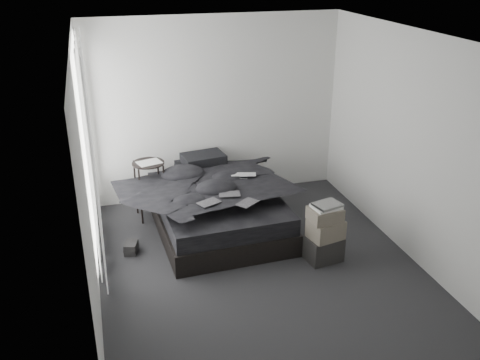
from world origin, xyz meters
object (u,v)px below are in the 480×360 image
object	(u,v)px
laptop	(243,171)
box_lower	(323,248)
side_stand	(150,190)
bed	(218,218)

from	to	relation	value
laptop	box_lower	world-z (taller)	laptop
side_stand	box_lower	world-z (taller)	side_stand
bed	side_stand	size ratio (longest dim) A/B	2.58
bed	box_lower	size ratio (longest dim) A/B	5.07
bed	box_lower	distance (m)	1.49
laptop	box_lower	distance (m)	1.45
bed	laptop	distance (m)	0.71
box_lower	bed	bearing A→B (deg)	132.99
bed	side_stand	xyz separation A→B (m)	(-0.79, 0.57, 0.25)
laptop	box_lower	xyz separation A→B (m)	(0.65, -1.15, -0.59)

